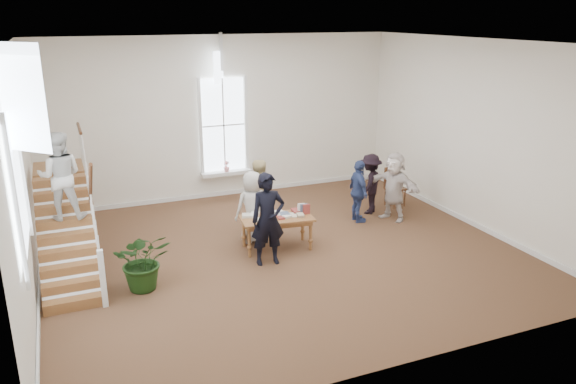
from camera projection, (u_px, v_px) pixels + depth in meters
name	position (u px, v px, depth m)	size (l,w,h in m)	color
ground	(284.00, 253.00, 12.38)	(10.00, 10.00, 0.00)	#4D311E
room_shell	(226.00, 182.00, 16.12)	(10.49, 10.00, 10.00)	white
staircase	(63.00, 197.00, 10.95)	(1.10, 4.10, 2.92)	brown
library_table	(277.00, 220.00, 12.44)	(1.67, 0.97, 0.81)	brown
police_officer	(268.00, 219.00, 11.58)	(0.72, 0.47, 1.97)	black
elderly_woman	(253.00, 207.00, 12.77)	(0.82, 0.53, 1.67)	beige
person_yellow	(258.00, 196.00, 13.30)	(0.87, 0.68, 1.79)	#D0BB82
woman_cluster_a	(359.00, 191.00, 14.00)	(0.93, 0.39, 1.59)	navy
woman_cluster_b	(370.00, 184.00, 14.62)	(1.03, 0.59, 1.59)	black
woman_cluster_c	(394.00, 186.00, 14.13)	(1.63, 0.52, 1.76)	silver
floor_plant	(143.00, 260.00, 10.61)	(1.06, 0.92, 1.18)	#173310
side_chair	(393.00, 184.00, 15.27)	(0.53, 0.53, 1.07)	#3E2410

